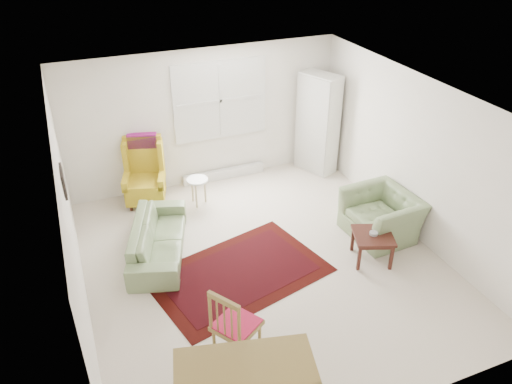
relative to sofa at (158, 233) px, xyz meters
name	(u,v)px	position (x,y,z in m)	size (l,w,h in m)	color
room	(260,182)	(1.39, -0.61, 0.89)	(5.04, 5.54, 2.51)	beige
rug	(239,273)	(0.94, -0.92, -0.36)	(2.42, 1.56, 0.02)	black
sofa	(158,233)	(0.00, 0.00, 0.00)	(1.83, 0.72, 0.74)	#71875A
armchair	(382,211)	(3.37, -0.84, 0.05)	(1.09, 0.95, 0.85)	#71875A
wingback_chair	(144,173)	(0.12, 1.53, 0.22)	(0.68, 0.72, 1.18)	gold
coffee_table	(372,247)	(2.87, -1.34, -0.14)	(0.56, 0.56, 0.46)	#401A13
stool	(198,191)	(0.95, 1.14, -0.12)	(0.37, 0.37, 0.50)	white
cabinet	(318,124)	(3.47, 1.53, 0.59)	(0.40, 0.77, 1.92)	white
desk_chair	(237,323)	(0.40, -2.31, 0.16)	(0.46, 0.46, 1.05)	olive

